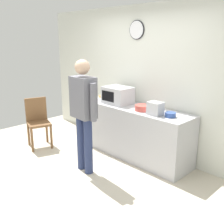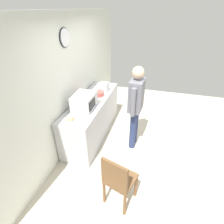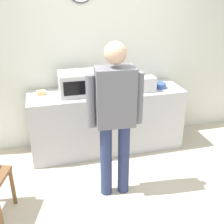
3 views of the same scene
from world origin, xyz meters
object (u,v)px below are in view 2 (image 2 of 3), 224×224
Objects in this scene: cereal_bowl at (105,86)px; sandwich_plate at (70,120)px; toaster at (104,87)px; wooden_chair at (118,180)px; fork_utensil at (98,83)px; salad_bowl at (98,94)px; spoon_utensil at (106,97)px; microwave at (84,102)px; person_standing at (136,103)px.

sandwich_plate is at bearing 176.07° from cereal_bowl.
toaster is at bearing -164.56° from cereal_bowl.
fork_utensil is at bearing 25.30° from wooden_chair.
salad_bowl is 0.74m from fork_utensil.
spoon_utensil is (-0.75, -0.45, 0.00)m from fork_utensil.
microwave is 0.64m from spoon_utensil.
spoon_utensil is 1.94m from wooden_chair.
sandwich_plate is 1.32m from wooden_chair.
microwave reaches higher than cereal_bowl.
toaster is at bearing -6.82° from microwave.
salad_bowl reaches higher than wooden_chair.
sandwich_plate is 1.11m from spoon_utensil.
wooden_chair reaches higher than fork_utensil.
cereal_bowl is at bearing -2.28° from microwave.
fork_utensil is 2.79m from wooden_chair.
wooden_chair is at bearing -154.70° from fork_utensil.
wooden_chair is at bearing -153.11° from salad_bowl.
fork_utensil and spoon_utensil have the same top height.
toaster is 0.39m from spoon_utensil.
cereal_bowl is at bearing 1.98° from salad_bowl.
cereal_bowl is 0.30m from fork_utensil.
spoon_utensil is (-0.35, -0.14, -0.10)m from toaster.
salad_bowl reaches higher than sandwich_plate.
person_standing is at bearing -113.22° from salad_bowl.
person_standing is (0.73, -1.04, 0.11)m from sandwich_plate.
wooden_chair is (-1.18, -0.98, -0.52)m from microwave.
toaster is at bearing 22.52° from wooden_chair.
salad_bowl is 1.47× the size of fork_utensil.
microwave is 2.94× the size of spoon_utensil.
person_standing reaches higher than sandwich_plate.
toaster reaches higher than wooden_chair.
fork_utensil is at bearing 4.19° from sandwich_plate.
salad_bowl is 1.00m from person_standing.
salad_bowl is 2.07m from wooden_chair.
toaster is (-0.23, -0.06, 0.07)m from cereal_bowl.
salad_bowl is 0.27× the size of wooden_chair.
wooden_chair is (-1.42, -0.01, -0.50)m from person_standing.
salad_bowl is 0.53m from cereal_bowl.
sandwich_plate is 1.26× the size of toaster.
wooden_chair is (-1.81, -0.92, -0.42)m from salad_bowl.
sandwich_plate is at bearing 172.82° from toaster.
spoon_utensil is at bearing 65.40° from person_standing.
person_standing is at bearing -132.60° from fork_utensil.
toaster reaches higher than fork_utensil.
microwave is at bearing -171.44° from fork_utensil.
person_standing is 1.51m from wooden_chair.
microwave is 1.62m from wooden_chair.
toaster is 1.10m from person_standing.
person_standing reaches higher than microwave.
sandwich_plate is 1.65m from cereal_bowl.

